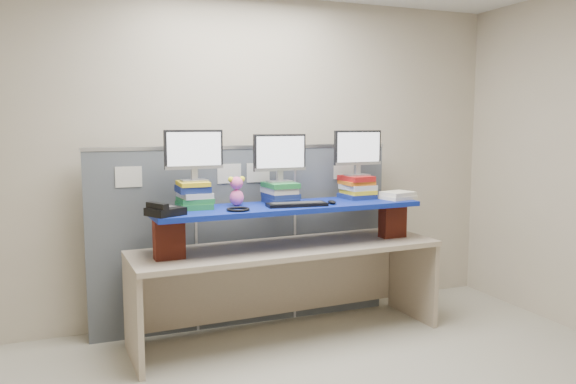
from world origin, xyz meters
name	(u,v)px	position (x,y,z in m)	size (l,w,h in m)	color
room	(341,181)	(0.00, 0.00, 1.40)	(5.00, 4.00, 2.80)	#BDB19C
cubicle_partition	(246,235)	(0.00, 1.78, 0.77)	(2.60, 0.06, 1.53)	#494F56
desk	(288,264)	(0.21, 1.35, 0.60)	(2.49, 0.84, 0.75)	tan
brick_pier_left	(169,239)	(-0.73, 1.25, 0.89)	(0.21, 0.12, 0.29)	maroon
brick_pier_right	(393,220)	(1.16, 1.35, 0.89)	(0.21, 0.12, 0.29)	maroon
blue_board	(288,207)	(0.21, 1.35, 1.06)	(2.13, 0.53, 0.04)	navy
book_stack_left	(194,195)	(-0.51, 1.44, 1.17)	(0.25, 0.30, 0.20)	#207837
book_stack_center	(280,193)	(0.19, 1.46, 1.16)	(0.25, 0.31, 0.17)	navy
book_stack_right	(357,187)	(0.90, 1.50, 1.17)	(0.27, 0.30, 0.19)	navy
monitor_left	(194,152)	(-0.51, 1.43, 1.50)	(0.44, 0.13, 0.38)	#97989C
monitor_center	(280,155)	(0.19, 1.47, 1.46)	(0.44, 0.13, 0.38)	#97989C
monitor_right	(358,150)	(0.90, 1.50, 1.49)	(0.44, 0.13, 0.38)	#97989C
keyboard	(297,204)	(0.25, 1.25, 1.09)	(0.48, 0.20, 0.03)	black
mouse	(332,202)	(0.55, 1.25, 1.09)	(0.06, 0.10, 0.03)	black
desk_phone	(164,210)	(-0.77, 1.17, 1.11)	(0.29, 0.28, 0.09)	black
headset	(238,209)	(-0.24, 1.20, 1.09)	(0.17, 0.17, 0.02)	black
plush_toy	(237,191)	(-0.18, 1.44, 1.19)	(0.13, 0.10, 0.23)	pink
binder_stack	(398,195)	(1.20, 1.33, 1.11)	(0.31, 0.27, 0.06)	silver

